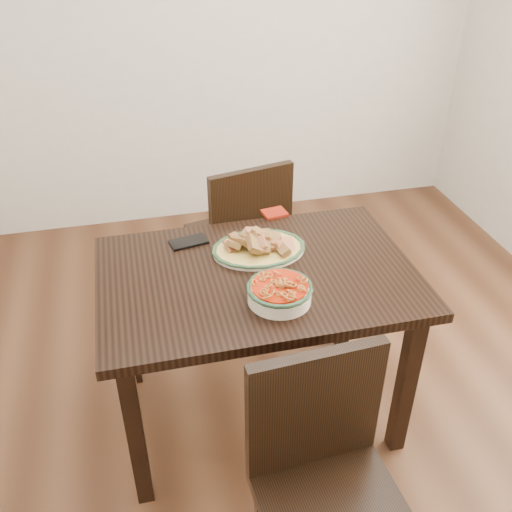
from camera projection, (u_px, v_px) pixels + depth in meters
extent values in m
plane|color=#3E2313|center=(276.00, 385.00, 2.67)|extent=(3.50, 3.50, 0.00)
cube|color=beige|center=(203.00, 18.00, 3.38)|extent=(3.50, 0.10, 2.60)
cube|color=black|center=(257.00, 277.00, 2.15)|extent=(1.19, 0.79, 0.04)
cube|color=black|center=(136.00, 434.00, 2.00)|extent=(0.06, 0.06, 0.71)
cube|color=black|center=(406.00, 384.00, 2.20)|extent=(0.06, 0.06, 0.71)
cube|color=black|center=(127.00, 321.00, 2.51)|extent=(0.06, 0.06, 0.71)
cube|color=black|center=(346.00, 289.00, 2.71)|extent=(0.06, 0.06, 0.71)
cube|color=black|center=(236.00, 237.00, 2.97)|extent=(0.50, 0.50, 0.04)
cube|color=black|center=(251.00, 250.00, 3.28)|extent=(0.04, 0.04, 0.41)
cube|color=black|center=(196.00, 264.00, 3.15)|extent=(0.04, 0.04, 0.41)
cube|color=black|center=(279.00, 281.00, 3.03)|extent=(0.04, 0.04, 0.41)
cube|color=black|center=(220.00, 298.00, 2.90)|extent=(0.04, 0.04, 0.41)
cube|color=black|center=(252.00, 212.00, 2.69)|extent=(0.42, 0.13, 0.44)
cube|color=black|center=(355.00, 494.00, 1.97)|extent=(0.04, 0.04, 0.41)
cube|color=black|center=(315.00, 408.00, 1.69)|extent=(0.42, 0.07, 0.44)
ellipsoid|color=beige|center=(259.00, 250.00, 2.26)|extent=(0.37, 0.28, 0.02)
ellipsoid|color=gold|center=(259.00, 248.00, 2.25)|extent=(0.35, 0.26, 0.01)
torus|color=#1C3E21|center=(259.00, 248.00, 2.25)|extent=(0.28, 0.28, 0.01)
cylinder|color=white|center=(279.00, 293.00, 1.98)|extent=(0.22, 0.22, 0.06)
torus|color=#18361F|center=(280.00, 287.00, 1.96)|extent=(0.23, 0.23, 0.02)
cylinder|color=#A51E07|center=(280.00, 286.00, 1.96)|extent=(0.20, 0.20, 0.01)
cube|color=black|center=(189.00, 242.00, 2.31)|extent=(0.16, 0.11, 0.01)
cube|color=maroon|center=(274.00, 213.00, 2.51)|extent=(0.11, 0.10, 0.01)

